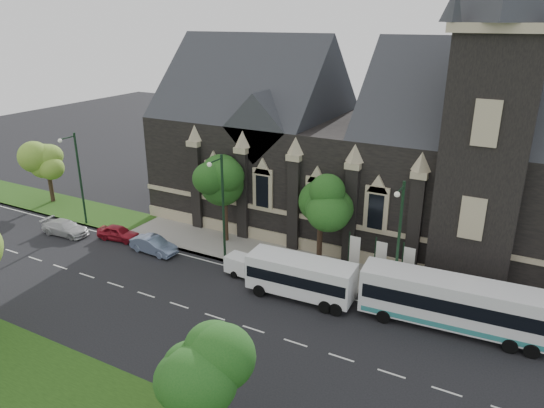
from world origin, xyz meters
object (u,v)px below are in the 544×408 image
Objects in this scene: street_lamp_near at (398,238)px; sedan at (154,245)px; banner_flag_center at (379,258)px; tour_coach at (454,303)px; banner_flag_right at (406,264)px; tree_walk_left at (227,180)px; tree_walk_far at (49,161)px; car_far_red at (118,233)px; banner_flag_left at (352,252)px; street_lamp_mid at (222,203)px; shuttle_bus at (301,276)px; tree_park_east at (206,370)px; car_far_white at (65,228)px; street_lamp_far at (78,174)px; box_trailer at (240,264)px; tree_walk_right at (325,196)px.

sedan is at bearing -175.86° from street_lamp_near.
banner_flag_center reaches higher than tour_coach.
banner_flag_right is at bearing 81.44° from street_lamp_near.
tree_walk_left is at bearing 173.96° from banner_flag_right.
car_far_red is (13.11, -3.98, -3.96)m from tree_walk_far.
tree_walk_left reaches higher than banner_flag_left.
street_lamp_mid reaches higher than tree_walk_far.
street_lamp_mid is at bearing 162.71° from shuttle_bus.
street_lamp_mid reaches higher than banner_flag_left.
car_far_white is at bearing 151.63° from tree_park_east.
sedan is at bearing 174.74° from shuttle_bus.
banner_flag_left is at bearing -85.13° from car_far_white.
street_lamp_far is 2.09× the size of sedan.
shuttle_bus is at bearing -9.16° from tree_walk_far.
banner_flag_right is at bearing -91.52° from car_far_red.
tree_walk_left is at bearing 1.37° from tree_walk_far.
tour_coach is 2.73× the size of sedan.
box_trailer is (-15.76, -0.32, -0.98)m from tour_coach.
street_lamp_near is (3.82, 16.42, 0.49)m from tree_park_east.
street_lamp_far reaches higher than box_trailer.
banner_flag_center is at bearing -76.79° from sedan.
street_lamp_far reaches higher than car_far_white.
banner_flag_left is (10.29, 1.91, -2.73)m from street_lamp_mid.
tree_walk_right is at bearing 98.42° from tree_park_east.
street_lamp_far is (7.82, -3.08, 0.49)m from tree_walk_far.
tree_walk_right is at bearing 26.65° from street_lamp_mid.
street_lamp_mid is 16.61m from car_far_white.
street_lamp_near is (15.80, -3.61, -0.62)m from tree_walk_left.
tree_walk_left is at bearing -179.94° from tree_walk_right.
street_lamp_near reaches higher than tour_coach.
tree_walk_right is 0.87× the size of street_lamp_near.
banner_flag_center is at bearing 180.00° from banner_flag_right.
tree_walk_right is 19.19m from car_far_red.
box_trailer is (2.31, -1.21, -4.24)m from street_lamp_mid.
street_lamp_far is (-30.00, 0.00, 0.00)m from street_lamp_near.
street_lamp_mid is (-14.00, 0.00, 0.00)m from street_lamp_near.
tour_coach is 33.96m from car_far_white.
tree_walk_far is 0.70× the size of street_lamp_near.
street_lamp_mid is 14.67m from banner_flag_right.
tree_walk_left reaches higher than tree_park_east.
street_lamp_mid is (-10.18, 16.42, 0.49)m from tree_park_east.
banner_flag_left is (0.11, 18.32, -2.24)m from tree_park_east.
tour_coach is at bearing -19.77° from banner_flag_left.
street_lamp_near is at bearing -27.18° from banner_flag_left.
tree_walk_right is 7.04m from shuttle_bus.
banner_flag_left is 1.03× the size of car_far_red.
shuttle_bus is at bearing -82.68° from tree_walk_right.
street_lamp_mid is 2.09× the size of sedan.
street_lamp_near is 12.49m from box_trailer.
tree_walk_left is at bearing 120.87° from tree_park_east.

